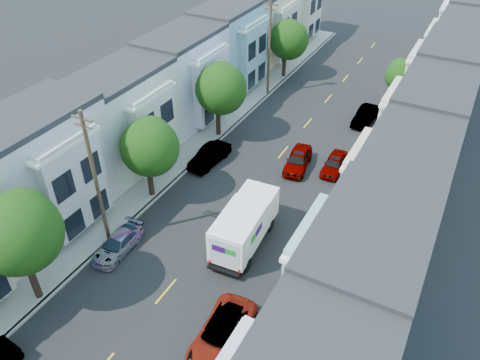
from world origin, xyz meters
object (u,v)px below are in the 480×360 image
object	(u,v)px
tree_e	(288,40)
utility_pole_near	(96,180)
tree_far_r	(400,76)
lead_sedan	(298,160)
parked_left_c	(118,244)
parked_right_b	(222,334)
fedex_truck	(245,224)
parked_left_d	(210,156)
tree_d	(220,89)
parked_right_c	(334,164)
tree_c	(149,147)
tree_b	(18,233)
utility_pole_far	(269,48)
parked_right_d	(365,116)

from	to	relation	value
tree_e	utility_pole_near	size ratio (longest dim) A/B	0.67
tree_far_r	lead_sedan	size ratio (longest dim) A/B	1.21
parked_left_c	parked_right_b	xyz separation A→B (m)	(9.80, -2.91, 0.12)
fedex_truck	lead_sedan	distance (m)	10.33
tree_e	parked_left_d	world-z (taller)	tree_e
utility_pole_near	fedex_truck	xyz separation A→B (m)	(8.63, 4.11, -3.39)
tree_d	parked_right_b	world-z (taller)	tree_d
tree_d	parked_right_c	size ratio (longest dim) A/B	1.73
tree_c	tree_e	size ratio (longest dim) A/B	1.01
fedex_truck	parked_right_b	xyz separation A→B (m)	(2.57, -7.60, -1.02)
utility_pole_near	parked_right_c	bearing A→B (deg)	54.06
tree_b	lead_sedan	size ratio (longest dim) A/B	1.66
tree_c	lead_sedan	distance (m)	12.79
parked_left_d	tree_e	bearing A→B (deg)	98.85
utility_pole_far	lead_sedan	xyz separation A→B (m)	(8.33, -11.60, -4.39)
tree_c	fedex_truck	xyz separation A→B (m)	(8.64, -1.35, -2.79)
utility_pole_far	parked_left_c	bearing A→B (deg)	-86.98
parked_right_c	parked_left_c	bearing A→B (deg)	-123.68
utility_pole_near	utility_pole_far	xyz separation A→B (m)	(0.00, 26.00, 0.00)
tree_b	parked_right_d	distance (m)	33.10
parked_left_c	parked_right_c	distance (m)	18.78
parked_left_c	tree_c	bearing A→B (deg)	100.55
fedex_truck	parked_left_c	distance (m)	8.69
tree_c	fedex_truck	size ratio (longest dim) A/B	1.03
tree_d	parked_left_c	bearing A→B (deg)	-85.12
tree_b	utility_pole_far	xyz separation A→B (m)	(0.00, 32.01, -0.31)
utility_pole_far	utility_pole_near	bearing A→B (deg)	-90.00
lead_sedan	parked_right_b	distance (m)	18.11
tree_far_r	parked_left_d	bearing A→B (deg)	-125.74
tree_far_r	parked_left_d	size ratio (longest dim) A/B	1.28
utility_pole_near	parked_right_d	distance (m)	27.54
tree_b	utility_pole_near	bearing A→B (deg)	89.98
tree_e	tree_far_r	size ratio (longest dim) A/B	1.17
lead_sedan	fedex_truck	bearing A→B (deg)	-96.95
tree_d	parked_right_b	xyz separation A→B (m)	(11.20, -19.33, -4.11)
utility_pole_near	parked_right_d	size ratio (longest dim) A/B	2.27
tree_far_r	fedex_truck	world-z (taller)	tree_far_r
utility_pole_far	fedex_truck	bearing A→B (deg)	-68.47
parked_right_d	lead_sedan	bearing A→B (deg)	-102.75
parked_left_d	parked_right_c	xyz separation A→B (m)	(9.80, 4.02, -0.07)
tree_d	parked_right_b	bearing A→B (deg)	-59.91
tree_b	tree_e	bearing A→B (deg)	90.00
tree_e	parked_right_d	world-z (taller)	tree_e
tree_d	parked_right_d	distance (m)	14.90
parked_right_c	parked_right_d	distance (m)	9.32
lead_sedan	utility_pole_far	bearing A→B (deg)	117.04
tree_c	utility_pole_near	size ratio (longest dim) A/B	0.67
tree_c	utility_pole_far	world-z (taller)	utility_pole_far
parked_right_d	utility_pole_far	bearing A→B (deg)	176.45
tree_c	parked_right_d	distance (m)	22.65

